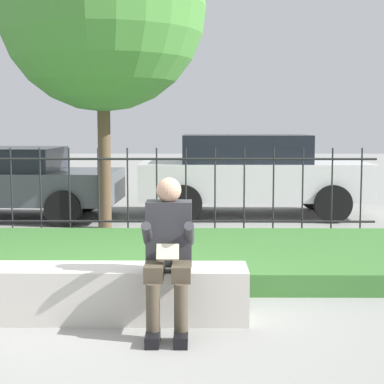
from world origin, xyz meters
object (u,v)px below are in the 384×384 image
(stone_bench, at_px, (118,296))
(person_seated_reader, at_px, (168,248))
(car_parked_left, at_px, (4,180))
(car_parked_center, at_px, (252,173))
(tree_behind_fence, at_px, (102,8))

(stone_bench, height_order, person_seated_reader, person_seated_reader)
(stone_bench, distance_m, car_parked_left, 6.60)
(stone_bench, xyz_separation_m, car_parked_left, (-2.79, 5.97, 0.48))
(person_seated_reader, bearing_deg, car_parked_left, 117.41)
(person_seated_reader, bearing_deg, car_parked_center, 79.36)
(car_parked_center, distance_m, tree_behind_fence, 3.98)
(stone_bench, distance_m, tree_behind_fence, 5.93)
(stone_bench, bearing_deg, tree_behind_fence, 99.49)
(stone_bench, height_order, tree_behind_fence, tree_behind_fence)
(car_parked_center, xyz_separation_m, tree_behind_fence, (-2.50, -1.47, 2.73))
(stone_bench, distance_m, car_parked_center, 6.57)
(stone_bench, bearing_deg, car_parked_center, 74.99)
(car_parked_left, xyz_separation_m, car_parked_center, (4.48, 0.35, 0.10))
(stone_bench, relative_size, tree_behind_fence, 0.44)
(stone_bench, bearing_deg, person_seated_reader, -32.17)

